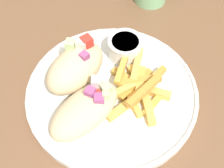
{
  "coord_description": "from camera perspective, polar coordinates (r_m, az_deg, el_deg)",
  "views": [
    {
      "loc": [
        -0.02,
        -0.28,
        1.18
      ],
      "look_at": [
        0.03,
        0.01,
        0.75
      ],
      "focal_mm": 50.0,
      "sensor_mm": 36.0,
      "label": 1
    }
  ],
  "objects": [
    {
      "name": "fries_pile",
      "position": [
        0.53,
        4.65,
        -0.57
      ],
      "size": [
        0.12,
        0.15,
        0.03
      ],
      "color": "#E5B251",
      "rests_on": "plate"
    },
    {
      "name": "table",
      "position": [
        0.61,
        -2.36,
        -7.36
      ],
      "size": [
        1.18,
        1.18,
        0.72
      ],
      "color": "brown",
      "rests_on": "ground_plane"
    },
    {
      "name": "pita_sandwich_near",
      "position": [
        0.49,
        -4.92,
        -4.71
      ],
      "size": [
        0.15,
        0.13,
        0.06
      ],
      "rotation": [
        0.0,
        0.0,
        0.64
      ],
      "color": "beige",
      "rests_on": "plate"
    },
    {
      "name": "pita_sandwich_far",
      "position": [
        0.53,
        -6.7,
        3.1
      ],
      "size": [
        0.14,
        0.13,
        0.08
      ],
      "rotation": [
        0.0,
        0.0,
        0.74
      ],
      "color": "beige",
      "rests_on": "plate"
    },
    {
      "name": "sauce_ramekin",
      "position": [
        0.57,
        2.39,
        6.79
      ],
      "size": [
        0.06,
        0.06,
        0.04
      ],
      "color": "white",
      "rests_on": "plate"
    },
    {
      "name": "plate",
      "position": [
        0.54,
        0.0,
        -1.48
      ],
      "size": [
        0.3,
        0.3,
        0.02
      ],
      "color": "white",
      "rests_on": "table"
    }
  ]
}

